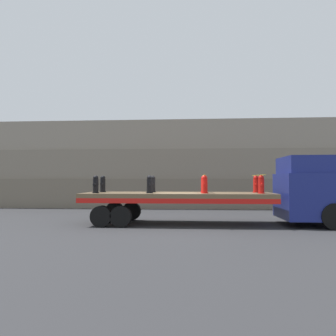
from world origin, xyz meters
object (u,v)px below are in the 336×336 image
object	(u,v)px
fire_hydrant_black_near_1	(149,185)
fire_hydrant_black_far_1	(153,184)
flatbed_trailer	(166,199)
fire_hydrant_red_far_3	(256,184)
truck_cab	(312,190)
fire_hydrant_black_near_0	(96,184)
fire_hydrant_red_far_2	(204,184)
fire_hydrant_black_far_0	(103,184)
fire_hydrant_red_near_2	(205,185)
fire_hydrant_red_near_3	(261,185)

from	to	relation	value
fire_hydrant_black_near_1	fire_hydrant_black_far_1	bearing A→B (deg)	90.00
flatbed_trailer	fire_hydrant_red_far_3	size ratio (longest dim) A/B	10.74
fire_hydrant_black_near_1	fire_hydrant_red_far_3	bearing A→B (deg)	13.58
truck_cab	fire_hydrant_black_near_0	xyz separation A→B (m)	(-9.20, -0.56, 0.25)
truck_cab	fire_hydrant_red_far_2	distance (m)	4.60
flatbed_trailer	fire_hydrant_black_far_0	xyz separation A→B (m)	(-3.00, 0.56, 0.62)
truck_cab	fire_hydrant_black_far_0	bearing A→B (deg)	176.51
fire_hydrant_black_far_0	fire_hydrant_red_far_3	size ratio (longest dim) A/B	1.00
fire_hydrant_black_near_0	fire_hydrant_black_near_1	world-z (taller)	same
fire_hydrant_red_near_2	truck_cab	bearing A→B (deg)	7.01
flatbed_trailer	fire_hydrant_red_far_2	bearing A→B (deg)	18.82
fire_hydrant_black_far_0	fire_hydrant_black_far_1	size ratio (longest dim) A/B	1.00
truck_cab	fire_hydrant_red_far_3	world-z (taller)	truck_cab
fire_hydrant_black_near_0	fire_hydrant_red_far_3	world-z (taller)	same
flatbed_trailer	fire_hydrant_black_near_0	world-z (taller)	fire_hydrant_black_near_0
fire_hydrant_black_near_0	fire_hydrant_red_far_3	distance (m)	7.05
fire_hydrant_black_far_0	fire_hydrant_black_near_0	bearing A→B (deg)	-90.00
flatbed_trailer	fire_hydrant_black_far_1	xyz separation A→B (m)	(-0.68, 0.56, 0.62)
fire_hydrant_black_near_0	fire_hydrant_red_near_3	xyz separation A→B (m)	(6.96, 0.00, 0.00)
fire_hydrant_red_far_2	fire_hydrant_red_near_3	distance (m)	2.58
fire_hydrant_red_near_2	fire_hydrant_black_far_1	bearing A→B (deg)	154.22
fire_hydrant_red_far_2	fire_hydrant_red_near_3	xyz separation A→B (m)	(2.32, -1.12, 0.00)
fire_hydrant_red_far_2	fire_hydrant_black_near_1	bearing A→B (deg)	-154.22
fire_hydrant_red_near_2	fire_hydrant_black_near_0	bearing A→B (deg)	180.00
fire_hydrant_red_near_2	fire_hydrant_black_near_1	bearing A→B (deg)	180.00
fire_hydrant_red_near_2	fire_hydrant_red_far_2	world-z (taller)	same
fire_hydrant_red_near_2	fire_hydrant_red_far_2	bearing A→B (deg)	90.00
fire_hydrant_black_near_0	fire_hydrant_black_near_1	xyz separation A→B (m)	(2.32, 0.00, 0.00)
fire_hydrant_black_near_0	fire_hydrant_red_far_2	bearing A→B (deg)	13.58
fire_hydrant_red_near_2	flatbed_trailer	bearing A→B (deg)	161.18
flatbed_trailer	fire_hydrant_red_near_2	bearing A→B (deg)	-18.82
fire_hydrant_black_far_1	fire_hydrant_red_far_2	bearing A→B (deg)	0.00
fire_hydrant_red_far_2	fire_hydrant_red_far_3	xyz separation A→B (m)	(2.32, 0.00, 0.00)
fire_hydrant_black_near_1	truck_cab	bearing A→B (deg)	4.66
fire_hydrant_black_near_1	fire_hydrant_red_near_3	distance (m)	4.64
fire_hydrant_black_far_0	fire_hydrant_black_near_1	world-z (taller)	same
truck_cab	fire_hydrant_black_far_1	distance (m)	6.90
fire_hydrant_red_near_2	fire_hydrant_red_near_3	world-z (taller)	same
fire_hydrant_red_far_2	fire_hydrant_red_near_3	world-z (taller)	same
fire_hydrant_red_near_2	fire_hydrant_red_far_3	xyz separation A→B (m)	(2.32, 1.12, 0.00)
fire_hydrant_red_far_2	fire_hydrant_black_far_0	bearing A→B (deg)	180.00
flatbed_trailer	fire_hydrant_black_near_1	distance (m)	1.07
truck_cab	fire_hydrant_red_near_2	size ratio (longest dim) A/B	3.81
truck_cab	fire_hydrant_black_near_1	bearing A→B (deg)	-175.34
truck_cab	fire_hydrant_red_near_3	size ratio (longest dim) A/B	3.81
truck_cab	fire_hydrant_red_far_3	size ratio (longest dim) A/B	3.81
fire_hydrant_red_near_3	fire_hydrant_red_far_3	world-z (taller)	same
truck_cab	fire_hydrant_red_near_3	xyz separation A→B (m)	(-2.23, -0.56, 0.25)
truck_cab	flatbed_trailer	xyz separation A→B (m)	(-6.20, 0.00, -0.37)
fire_hydrant_black_far_1	fire_hydrant_black_far_0	bearing A→B (deg)	180.00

